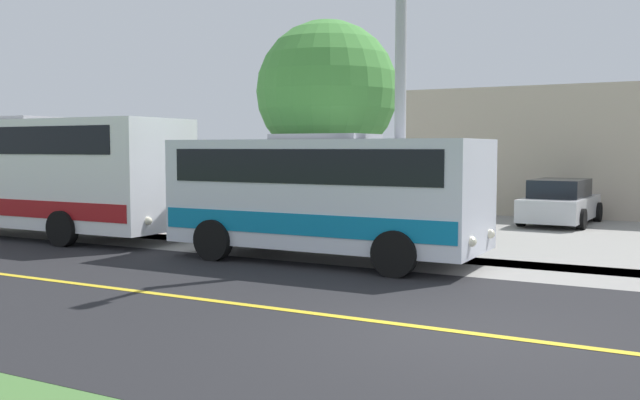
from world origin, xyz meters
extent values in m
plane|color=#477238|center=(0.00, 0.00, 0.00)|extent=(120.00, 120.00, 0.00)
cube|color=black|center=(0.00, 0.00, 0.00)|extent=(8.00, 100.00, 0.01)
cube|color=gray|center=(-5.20, 0.00, 0.00)|extent=(2.40, 100.00, 0.01)
cube|color=gold|center=(0.00, 0.00, 0.01)|extent=(0.16, 100.00, 0.00)
cube|color=silver|center=(-4.54, -4.26, 1.49)|extent=(2.48, 6.83, 2.28)
cube|color=#0C72A5|center=(-4.54, -4.26, 0.90)|extent=(2.52, 6.69, 0.44)
cube|color=black|center=(-4.54, -4.26, 2.08)|extent=(2.52, 6.14, 0.70)
cube|color=gray|center=(-4.54, -4.26, 2.69)|extent=(1.49, 2.05, 0.12)
cylinder|color=black|center=(-5.78, -2.14, 0.45)|extent=(0.25, 0.90, 0.90)
cylinder|color=black|center=(-3.30, -2.14, 0.45)|extent=(0.25, 0.90, 0.90)
cylinder|color=black|center=(-5.78, -6.37, 0.45)|extent=(0.25, 0.90, 0.90)
cylinder|color=black|center=(-3.30, -6.37, 0.45)|extent=(0.25, 0.90, 0.90)
sphere|color=#F2EACC|center=(-5.22, -0.82, 0.70)|extent=(0.20, 0.20, 0.20)
sphere|color=#F2EACC|center=(-3.86, -0.82, 0.70)|extent=(0.20, 0.20, 0.20)
cube|color=white|center=(-4.57, -14.67, 1.77)|extent=(2.54, 11.87, 2.84)
cube|color=maroon|center=(-4.57, -14.67, 0.90)|extent=(2.58, 11.63, 0.44)
cube|color=black|center=(-4.57, -14.67, 2.64)|extent=(2.58, 10.68, 0.70)
cube|color=gray|center=(-4.57, -14.67, 3.25)|extent=(1.52, 3.56, 0.12)
cylinder|color=black|center=(-5.84, -10.99, 0.45)|extent=(0.25, 0.90, 0.90)
cylinder|color=black|center=(-3.30, -10.99, 0.45)|extent=(0.25, 0.90, 0.90)
sphere|color=#F2EACC|center=(-5.26, -8.71, 0.70)|extent=(0.20, 0.20, 0.20)
sphere|color=#F2EACC|center=(-3.87, -8.71, 0.70)|extent=(0.20, 0.20, 0.20)
cylinder|color=#9E9EA3|center=(-5.00, -2.72, 3.69)|extent=(0.24, 0.24, 7.38)
cube|color=silver|center=(-14.56, -0.93, 0.53)|extent=(4.49, 2.02, 0.70)
cube|color=black|center=(-14.36, -0.94, 1.17)|extent=(2.49, 1.65, 0.57)
cylinder|color=black|center=(-15.97, -1.76, 0.32)|extent=(0.65, 0.25, 0.64)
cylinder|color=black|center=(-15.87, 0.04, 0.32)|extent=(0.65, 0.25, 0.64)
cylinder|color=black|center=(-13.24, -1.90, 0.32)|extent=(0.65, 0.25, 0.64)
cylinder|color=black|center=(-13.15, -0.10, 0.32)|extent=(0.65, 0.25, 0.64)
cylinder|color=brown|center=(-7.40, -5.71, 1.27)|extent=(0.36, 0.36, 2.53)
sphere|color=#478C3D|center=(-7.40, -5.71, 3.92)|extent=(3.68, 3.68, 3.68)
camera|label=1|loc=(9.01, 2.81, 2.46)|focal=39.51mm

